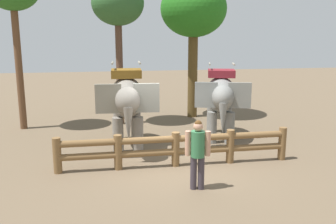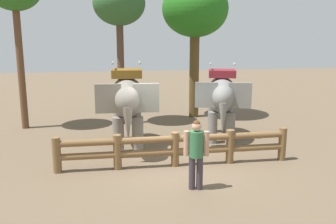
{
  "view_description": "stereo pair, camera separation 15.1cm",
  "coord_description": "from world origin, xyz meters",
  "px_view_note": "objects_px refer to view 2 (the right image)",
  "views": [
    {
      "loc": [
        -2.07,
        -10.23,
        3.9
      ],
      "look_at": [
        0.0,
        1.36,
        1.4
      ],
      "focal_mm": 38.94,
      "sensor_mm": 36.0,
      "label": 1
    },
    {
      "loc": [
        -1.92,
        -10.26,
        3.9
      ],
      "look_at": [
        0.0,
        1.36,
        1.4
      ],
      "focal_mm": 38.94,
      "sensor_mm": 36.0,
      "label": 2
    }
  ],
  "objects_px": {
    "log_fence": "(175,147)",
    "elephant_near_left": "(127,100)",
    "tree_back_center": "(119,6)",
    "tourist_woman_in_black": "(196,150)",
    "elephant_center": "(222,97)",
    "tree_far_right": "(195,11)"
  },
  "relations": [
    {
      "from": "log_fence",
      "to": "tourist_woman_in_black",
      "type": "distance_m",
      "value": 1.83
    },
    {
      "from": "log_fence",
      "to": "elephant_center",
      "type": "distance_m",
      "value": 3.58
    },
    {
      "from": "log_fence",
      "to": "tourist_woman_in_black",
      "type": "relative_size",
      "value": 3.92
    },
    {
      "from": "tree_far_right",
      "to": "elephant_center",
      "type": "bearing_deg",
      "value": -88.37
    },
    {
      "from": "log_fence",
      "to": "elephant_center",
      "type": "height_order",
      "value": "elephant_center"
    },
    {
      "from": "log_fence",
      "to": "elephant_near_left",
      "type": "relative_size",
      "value": 2.05
    },
    {
      "from": "tourist_woman_in_black",
      "to": "tree_back_center",
      "type": "distance_m",
      "value": 8.63
    },
    {
      "from": "log_fence",
      "to": "elephant_near_left",
      "type": "bearing_deg",
      "value": 120.73
    },
    {
      "from": "log_fence",
      "to": "elephant_near_left",
      "type": "height_order",
      "value": "elephant_near_left"
    },
    {
      "from": "elephant_near_left",
      "to": "tree_back_center",
      "type": "height_order",
      "value": "tree_back_center"
    },
    {
      "from": "tree_far_right",
      "to": "tourist_woman_in_black",
      "type": "bearing_deg",
      "value": -102.97
    },
    {
      "from": "elephant_near_left",
      "to": "elephant_center",
      "type": "bearing_deg",
      "value": 6.98
    },
    {
      "from": "log_fence",
      "to": "tree_back_center",
      "type": "height_order",
      "value": "tree_back_center"
    },
    {
      "from": "elephant_near_left",
      "to": "tree_back_center",
      "type": "distance_m",
      "value": 4.91
    },
    {
      "from": "elephant_center",
      "to": "tree_back_center",
      "type": "height_order",
      "value": "tree_back_center"
    },
    {
      "from": "log_fence",
      "to": "tourist_woman_in_black",
      "type": "bearing_deg",
      "value": -83.03
    },
    {
      "from": "tree_back_center",
      "to": "tourist_woman_in_black",
      "type": "bearing_deg",
      "value": -78.1
    },
    {
      "from": "log_fence",
      "to": "elephant_center",
      "type": "bearing_deg",
      "value": 49.15
    },
    {
      "from": "elephant_center",
      "to": "tree_far_right",
      "type": "bearing_deg",
      "value": 91.63
    },
    {
      "from": "log_fence",
      "to": "tourist_woman_in_black",
      "type": "height_order",
      "value": "tourist_woman_in_black"
    },
    {
      "from": "elephant_near_left",
      "to": "tourist_woman_in_black",
      "type": "distance_m",
      "value": 4.26
    },
    {
      "from": "tourist_woman_in_black",
      "to": "tree_far_right",
      "type": "relative_size",
      "value": 0.29
    }
  ]
}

